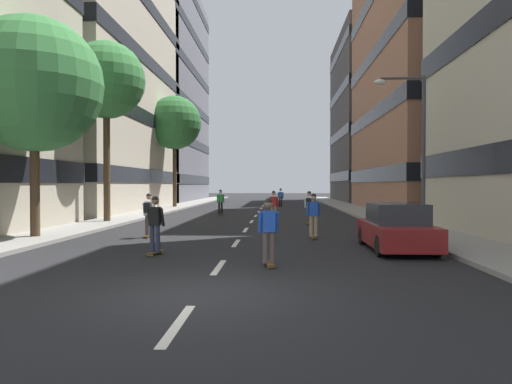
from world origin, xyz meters
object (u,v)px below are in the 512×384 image
at_px(street_tree_far, 34,85).
at_px(skater_7, 281,197).
at_px(street_tree_near, 175,123).
at_px(skater_6, 309,205).
at_px(skater_2, 314,214).
at_px(parked_car_near, 396,229).
at_px(skater_5, 155,222).
at_px(streetlamp_right, 415,136).
at_px(skater_4, 269,228).
at_px(skater_0, 220,201).
at_px(skater_3, 149,212).
at_px(street_tree_mid, 106,81).
at_px(skater_1, 274,205).

distance_m(street_tree_far, skater_7, 28.16).
bearing_deg(street_tree_near, skater_6, -56.89).
bearing_deg(skater_7, skater_2, -87.36).
bearing_deg(parked_car_near, skater_5, -169.75).
height_order(street_tree_far, streetlamp_right, street_tree_far).
bearing_deg(skater_7, skater_6, -85.52).
relative_size(skater_4, skater_5, 1.00).
bearing_deg(skater_0, skater_3, -94.71).
distance_m(street_tree_mid, skater_5, 14.37).
relative_size(skater_1, skater_5, 1.00).
relative_size(skater_3, skater_4, 1.00).
relative_size(parked_car_near, streetlamp_right, 0.68).
bearing_deg(skater_3, skater_5, -72.35).
distance_m(skater_1, skater_2, 8.23).
relative_size(street_tree_far, skater_2, 4.73).
relative_size(street_tree_far, skater_5, 4.73).
relative_size(skater_3, skater_7, 1.00).
height_order(skater_0, skater_7, same).
distance_m(parked_car_near, skater_6, 10.30).
xyz_separation_m(street_tree_mid, skater_5, (5.64, -11.35, -6.78)).
distance_m(skater_1, skater_4, 14.46).
xyz_separation_m(parked_car_near, street_tree_far, (-13.15, 2.32, 5.25)).
height_order(skater_4, skater_7, same).
xyz_separation_m(street_tree_far, skater_3, (4.16, 0.97, -4.93)).
bearing_deg(skater_5, streetlamp_right, 32.19).
height_order(skater_3, skater_6, same).
relative_size(street_tree_far, skater_1, 4.73).
xyz_separation_m(skater_4, skater_7, (0.47, 31.53, 0.03)).
distance_m(skater_2, skater_7, 25.16).
xyz_separation_m(skater_1, skater_6, (1.91, -1.20, 0.03)).
height_order(parked_car_near, skater_3, skater_3).
bearing_deg(skater_3, street_tree_near, 99.97).
relative_size(parked_car_near, skater_2, 2.47).
relative_size(skater_5, skater_7, 1.00).
bearing_deg(street_tree_mid, skater_3, -58.16).
distance_m(skater_1, skater_3, 9.39).
distance_m(street_tree_far, skater_0, 16.75).
distance_m(parked_car_near, street_tree_far, 14.35).
bearing_deg(skater_1, skater_0, 121.55).
bearing_deg(skater_2, skater_5, -138.13).
distance_m(skater_0, skater_4, 20.94).
bearing_deg(parked_car_near, street_tree_near, 116.01).
relative_size(skater_1, skater_3, 1.00).
height_order(skater_4, skater_6, same).
bearing_deg(street_tree_far, parked_car_near, -10.01).
height_order(streetlamp_right, skater_3, streetlamp_right).
height_order(skater_2, skater_3, same).
relative_size(streetlamp_right, skater_3, 3.65).
distance_m(skater_2, skater_4, 6.60).
distance_m(parked_car_near, skater_3, 9.58).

